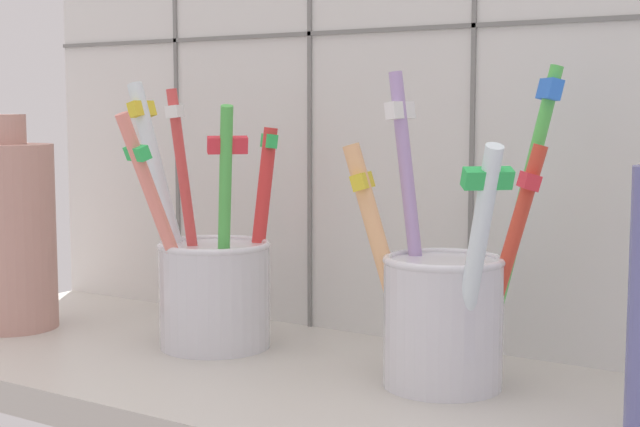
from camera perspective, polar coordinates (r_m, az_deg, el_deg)
name	(u,v)px	position (r cm, az deg, el deg)	size (l,w,h in cm)	color
counter_slab	(298,389)	(59.63, -1.31, -10.43)	(64.00, 22.00, 2.00)	#BCB7AD
tile_wall_back	(395,45)	(67.47, 4.50, 9.97)	(64.00, 2.20, 45.00)	silver
toothbrush_cup_left	(212,281)	(65.25, -6.46, -4.02)	(11.35, 11.15, 18.01)	silver
toothbrush_cup_right	(445,307)	(56.09, 7.45, -5.53)	(11.90, 10.41, 18.67)	silver
ceramic_vase	(11,234)	(73.60, -17.97, -1.16)	(6.49, 6.49, 15.72)	tan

